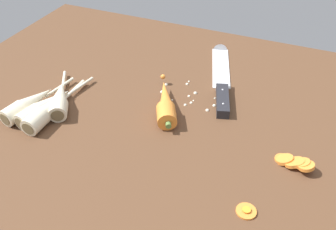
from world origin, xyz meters
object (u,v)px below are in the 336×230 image
Objects in this scene: parsnip_back at (29,104)px; carrot_slice_stray_near at (246,211)px; parsnip_front at (46,106)px; parsnip_mid_right at (60,99)px; carrot_slice_stack at (294,162)px; chefs_knife at (221,74)px; whole_carrot at (166,103)px; parsnip_mid_left at (48,110)px.

parsnip_back reaches higher than carrot_slice_stray_near.
parsnip_mid_right is (1.19, 3.62, 0.00)cm from parsnip_front.
carrot_slice_stack is at bearing 5.23° from parsnip_front.
carrot_slice_stray_near is (-5.64, -14.23, -0.59)cm from carrot_slice_stack.
chefs_knife reaches higher than carrot_slice_stray_near.
whole_carrot is 0.81× the size of parsnip_front.
parsnip_front reaches higher than carrot_slice_stray_near.
carrot_slice_stack is (53.54, 4.90, -1.03)cm from parsnip_front.
whole_carrot reaches higher than chefs_knife.
parsnip_mid_right is at bearing 164.50° from carrot_slice_stray_near.
parsnip_mid_right is at bearing 71.74° from parsnip_front.
parsnip_mid_right is 5.11× the size of carrot_slice_stray_near.
carrot_slice_stack is 15.32cm from carrot_slice_stray_near.
carrot_slice_stray_near is (51.97, -8.68, -1.62)cm from parsnip_back.
chefs_knife is 1.60× the size of parsnip_mid_left.
parsnip_front and parsnip_mid_left have the same top height.
chefs_knife is 1.90× the size of parsnip_mid_right.
carrot_slice_stray_near is at bearing -111.61° from carrot_slice_stack.
parsnip_back is at bearing -174.49° from carrot_slice_stack.
parsnip_front and parsnip_back have the same top height.
parsnip_mid_left is 1.19× the size of parsnip_mid_right.
chefs_knife is 9.71× the size of carrot_slice_stray_near.
parsnip_mid_left is at bearing -133.97° from chefs_knife.
parsnip_mid_left is 4.65cm from parsnip_mid_right.
parsnip_mid_right is 6.78cm from parsnip_back.
carrot_slice_stray_near is (16.27, -39.70, -0.29)cm from chefs_knife.
whole_carrot reaches higher than parsnip_mid_right.
parsnip_back is 5.93× the size of carrot_slice_stray_near.
whole_carrot is 26.07cm from parsnip_mid_left.
chefs_knife is at bearing 112.29° from carrot_slice_stray_near.
parsnip_mid_left reaches higher than carrot_slice_stray_near.
chefs_knife is 43.63cm from parsnip_mid_left.
parsnip_back is (-4.07, -0.66, 0.00)cm from parsnip_front.
parsnip_front is 1.08× the size of parsnip_back.
parsnip_back is 52.72cm from carrot_slice_stray_near.
whole_carrot is at bearing 25.33° from parsnip_front.
parsnip_front is 1.06× the size of parsnip_mid_left.
parsnip_back is at bearing -140.93° from parsnip_mid_right.
chefs_knife is 42.90cm from carrot_slice_stray_near.
parsnip_mid_right is 0.86× the size of parsnip_back.
carrot_slice_stray_near is at bearing -11.03° from parsnip_front.
whole_carrot reaches higher than parsnip_front.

